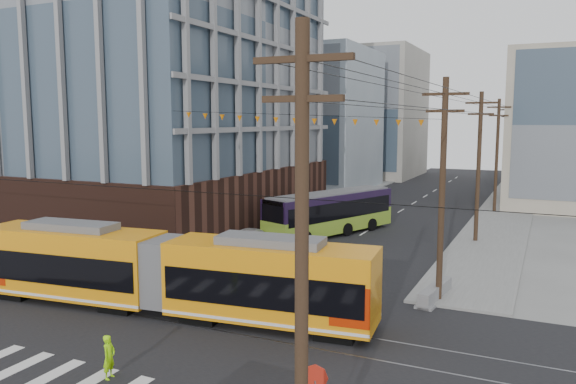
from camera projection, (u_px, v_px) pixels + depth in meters
name	position (u px, v px, depth m)	size (l,w,h in m)	color
ground	(162.00, 354.00, 21.61)	(160.00, 160.00, 0.00)	slate
office_building	(118.00, 60.00, 49.70)	(30.00, 25.00, 28.60)	#381E16
bg_bldg_nw_near	(301.00, 120.00, 74.33)	(18.00, 16.00, 18.00)	#8C99A5
bg_bldg_nw_far	(368.00, 114.00, 90.91)	(16.00, 18.00, 20.00)	gray
utility_pole_near	(302.00, 284.00, 11.95)	(0.30, 0.30, 11.00)	black
utility_pole_far	(508.00, 149.00, 67.66)	(0.30, 0.30, 11.00)	black
streetcar	(165.00, 272.00, 26.18)	(19.81, 2.79, 3.82)	orange
city_bus	(330.00, 213.00, 44.04)	(2.66, 12.26, 3.47)	black
parked_car_silver	(206.00, 252.00, 34.97)	(1.72, 4.94, 1.63)	#AAACBB
parked_car_white	(252.00, 237.00, 40.07)	(1.85, 4.56, 1.32)	silver
parked_car_grey	(292.00, 227.00, 44.28)	(2.05, 4.45, 1.24)	#55595E
pedestrian	(109.00, 357.00, 19.51)	(0.57, 0.37, 1.56)	#9DF60A
jersey_barrier	(435.00, 292.00, 28.13)	(0.86, 3.81, 0.76)	gray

